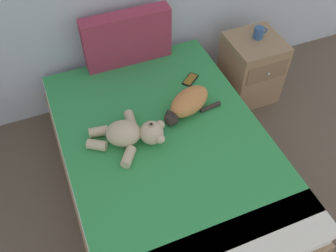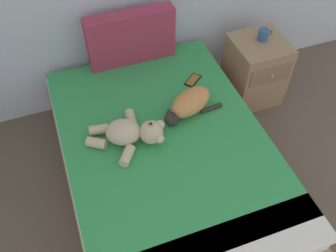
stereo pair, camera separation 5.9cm
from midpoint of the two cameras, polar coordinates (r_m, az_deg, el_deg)
bed at (r=2.64m, az=0.36°, el=-5.51°), size 1.37×1.94×0.47m
patterned_cushion at (r=2.94m, az=-5.12°, el=13.36°), size 0.68×0.13×0.42m
cat at (r=2.58m, az=3.85°, el=3.43°), size 0.44×0.32×0.15m
teddy_bear at (r=2.41m, az=-4.96°, el=-1.05°), size 0.52×0.44×0.17m
cell_phone at (r=2.86m, az=4.42°, el=7.02°), size 0.16×0.15×0.01m
nightstand at (r=3.32m, az=13.68°, el=8.28°), size 0.43×0.46×0.58m
mug at (r=3.15m, az=14.96°, el=13.38°), size 0.12×0.08×0.09m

